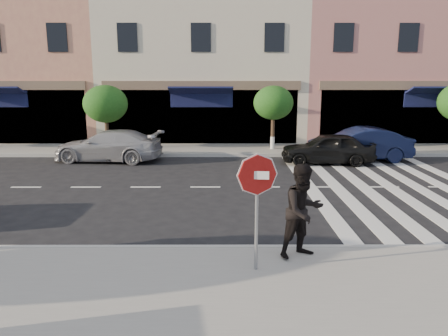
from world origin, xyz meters
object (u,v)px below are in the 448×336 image
stop_sign (257,185)px  car_far_left (108,146)px  car_far_right (359,144)px  walker (303,211)px  car_far_mid (328,148)px

stop_sign → car_far_left: size_ratio=0.47×
stop_sign → car_far_left: stop_sign is taller
car_far_right → walker: bearing=-25.3°
car_far_left → walker: bearing=38.5°
stop_sign → walker: (0.96, 0.62, -0.68)m
car_far_left → car_far_right: bearing=96.9°
walker → stop_sign: bearing=-175.2°
car_far_mid → stop_sign: bearing=-16.9°
walker → car_far_right: walker is taller
car_far_mid → car_far_right: bearing=116.2°
stop_sign → car_far_left: bearing=122.5°
car_far_left → car_far_mid: bearing=92.9°
walker → car_far_left: (-6.53, 10.54, -0.42)m
stop_sign → car_far_mid: stop_sign is taller
stop_sign → walker: 1.33m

